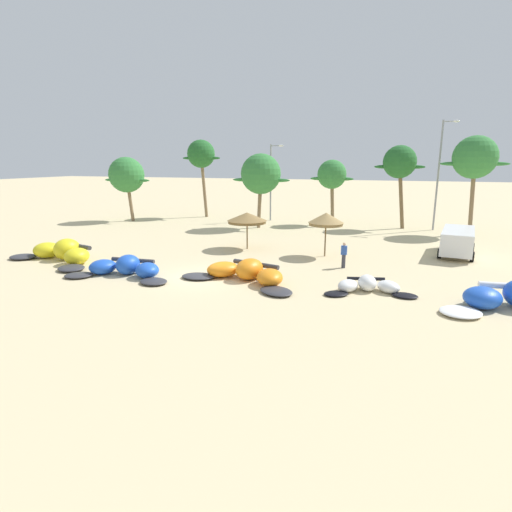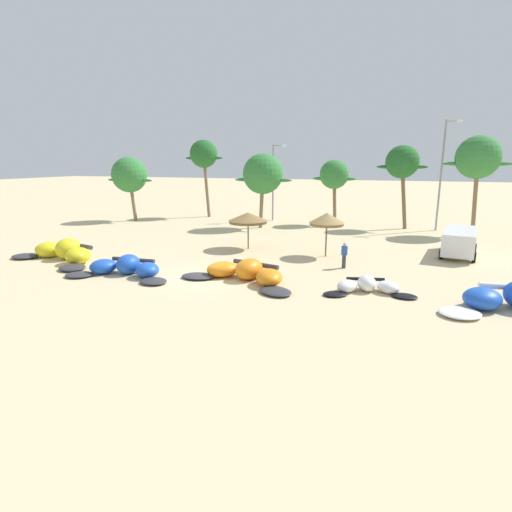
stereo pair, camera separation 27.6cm
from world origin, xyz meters
name	(u,v)px [view 1 (the left image)]	position (x,y,z in m)	size (l,w,h in m)	color
ground_plane	(202,277)	(0.00, 0.00, 0.00)	(260.00, 260.00, 0.00)	beige
kite_far_left	(62,253)	(-10.63, 0.52, 0.55)	(7.52, 4.50, 1.44)	#333338
kite_left	(125,268)	(-4.36, -1.21, 0.45)	(6.74, 3.26, 1.16)	#333338
kite_left_of_center	(246,273)	(2.68, 0.12, 0.45)	(7.20, 4.25, 1.18)	#333338
kite_center	(368,286)	(9.30, 0.25, 0.31)	(4.70, 2.81, 0.82)	black
beach_umbrella_near_van	(247,218)	(-0.20, 8.19, 2.38)	(3.00, 3.00, 2.79)	brown
beach_umbrella_middle	(326,219)	(5.84, 7.60, 2.63)	(2.45, 2.45, 3.08)	brown
parked_van	(458,240)	(14.66, 11.10, 1.09)	(2.81, 5.62, 1.84)	white
person_near_kites	(344,255)	(7.49, 4.76, 0.82)	(0.36, 0.24, 1.62)	#383842
palm_leftmost	(127,175)	(-17.92, 18.06, 5.03)	(5.78, 3.85, 7.00)	#7F6647
palm_left	(201,155)	(-11.71, 23.97, 7.26)	(4.85, 3.23, 8.99)	#7F6647
palm_left_of_gap	(261,174)	(-2.44, 18.20, 5.28)	(5.90, 3.93, 7.29)	#7F6647
palm_center_left	(332,175)	(3.78, 22.90, 5.13)	(4.49, 3.00, 6.71)	#7F6647
palm_center_right	(400,163)	(10.36, 22.33, 6.38)	(4.74, 3.16, 8.05)	brown
palm_right_of_gap	(475,158)	(16.60, 20.81, 6.81)	(5.64, 3.76, 8.76)	#7F6647
lamppost_west	(272,179)	(-2.93, 23.57, 4.66)	(1.52, 0.24, 8.32)	gray
lamppost_west_center	(440,171)	(13.97, 22.33, 5.63)	(1.46, 0.24, 10.24)	gray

